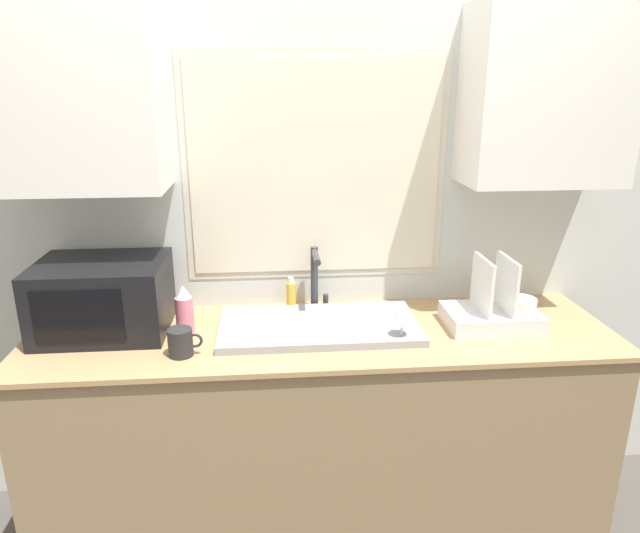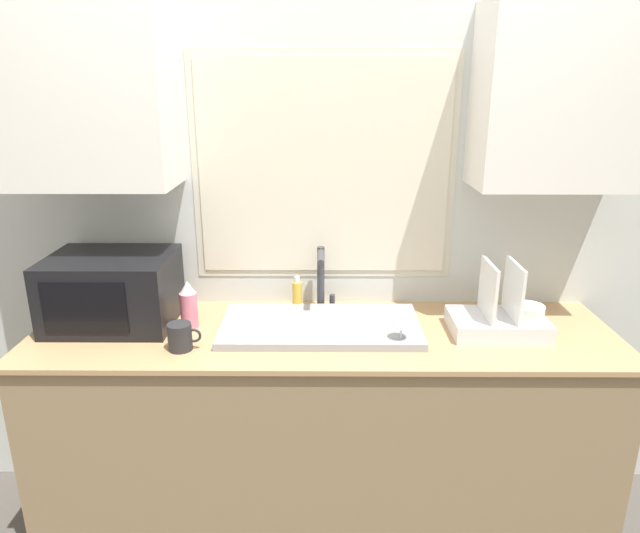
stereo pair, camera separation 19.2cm
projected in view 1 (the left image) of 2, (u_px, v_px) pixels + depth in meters
The scene contains 10 objects.
countertop at pixel (322, 430), 2.41m from camera, with size 2.31×0.66×0.92m.
wall_back at pixel (316, 193), 2.40m from camera, with size 6.00×0.38×2.60m.
sink_basin at pixel (319, 326), 2.28m from camera, with size 0.79×0.41×0.03m.
faucet at pixel (316, 274), 2.43m from camera, with size 0.08×0.19×0.28m.
microwave at pixel (103, 297), 2.23m from camera, with size 0.49×0.39×0.29m.
dish_rack at pixel (495, 312), 2.29m from camera, with size 0.37×0.24×0.29m.
spray_bottle at pixel (184, 310), 2.23m from camera, with size 0.07×0.07×0.20m.
soap_bottle at pixel (291, 296), 2.45m from camera, with size 0.04×0.04×0.15m.
mug_near_sink at pixel (181, 342), 2.05m from camera, with size 0.12×0.09×0.10m.
wine_glass at pixel (402, 316), 2.13m from camera, with size 0.07×0.07×0.15m.
Camera 1 is at (-0.19, -1.75, 1.86)m, focal length 32.00 mm.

